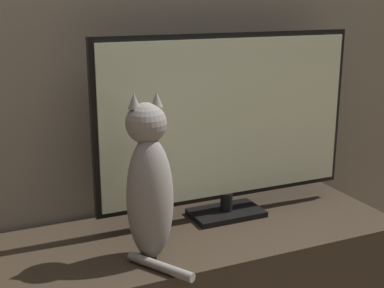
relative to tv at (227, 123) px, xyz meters
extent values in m
cube|color=black|center=(0.00, 0.00, -0.33)|extent=(0.26, 0.15, 0.02)
cylinder|color=black|center=(0.00, 0.00, -0.29)|extent=(0.04, 0.04, 0.07)
cube|color=black|center=(0.00, 0.00, 0.02)|extent=(0.95, 0.02, 0.58)
cube|color=beige|center=(0.00, -0.01, 0.02)|extent=(0.91, 0.01, 0.54)
ellipsoid|color=gray|center=(-0.36, -0.20, -0.15)|extent=(0.15, 0.13, 0.38)
ellipsoid|color=silver|center=(-0.35, -0.15, -0.17)|extent=(0.08, 0.05, 0.21)
sphere|color=gray|center=(-0.36, -0.17, 0.07)|extent=(0.13, 0.13, 0.12)
cone|color=gray|center=(-0.39, -0.17, 0.14)|extent=(0.04, 0.04, 0.04)
cone|color=gray|center=(-0.32, -0.17, 0.14)|extent=(0.04, 0.04, 0.04)
cylinder|color=gray|center=(-0.36, -0.29, -0.33)|extent=(0.14, 0.21, 0.03)
camera|label=1|loc=(-0.85, -1.59, 0.42)|focal=50.00mm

